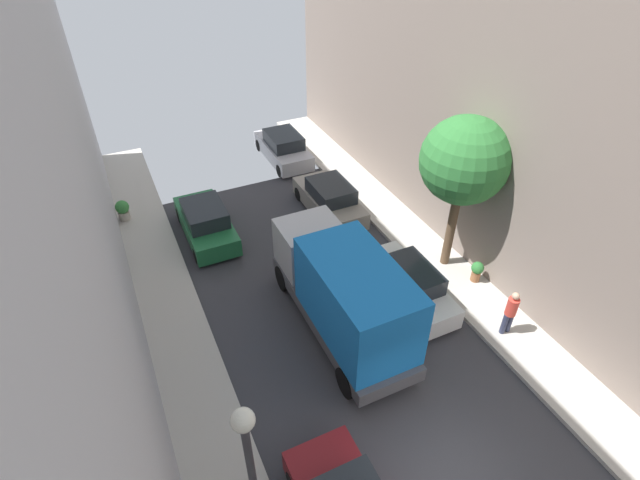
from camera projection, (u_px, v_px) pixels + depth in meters
name	position (u px, v px, depth m)	size (l,w,h in m)	color
sidewalk_right	(587.00, 407.00, 13.94)	(2.00, 44.00, 0.15)	#B7B2A8
parked_car_left_4	(206.00, 222.00, 20.07)	(1.78, 4.20, 1.57)	#1E6638
parked_car_right_1	(407.00, 285.00, 17.05)	(1.78, 4.20, 1.57)	white
parked_car_right_2	(330.00, 199.00, 21.46)	(1.78, 4.20, 1.57)	gray
parked_car_right_3	(283.00, 148.00, 25.42)	(1.78, 4.20, 1.57)	silver
delivery_truck	(344.00, 292.00, 15.24)	(2.26, 6.60, 3.38)	#4C4C51
pedestrian	(511.00, 311.00, 15.55)	(0.40, 0.36, 1.72)	#2D334C
street_tree_1	(465.00, 161.00, 16.28)	(3.05, 3.05, 5.95)	brown
potted_plant_1	(477.00, 270.00, 17.83)	(0.46, 0.46, 0.83)	brown
potted_plant_2	(123.00, 210.00, 20.95)	(0.58, 0.58, 0.92)	#B2A899
lamp_post	(250.00, 464.00, 9.10)	(0.44, 0.44, 4.99)	#333338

